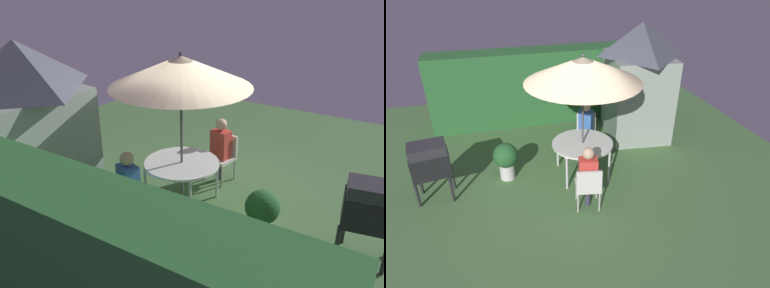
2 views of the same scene
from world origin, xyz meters
The scene contains 11 objects.
ground_plane centered at (0.00, 0.00, 0.00)m, with size 11.00×11.00×0.00m, color #47703D.
hedge_backdrop centered at (0.00, 3.50, 1.01)m, with size 5.63×0.82×2.02m.
garden_shed centered at (2.36, 1.97, 1.47)m, with size 1.71×1.93×2.88m.
patio_table centered at (0.49, 0.45, 0.71)m, with size 1.28×1.28×0.77m.
patio_umbrella centered at (0.49, 0.45, 2.34)m, with size 2.28×2.28×2.64m.
bbq_grill centered at (-2.51, 0.38, 0.85)m, with size 0.78×0.61×1.20m.
chair_near_shed centered at (0.28, -0.70, 0.52)m, with size 0.54×0.54×0.90m.
chair_far_side centered at (0.87, 1.51, 0.52)m, with size 0.59×0.59×0.90m.
potted_plant_by_shed centered at (-1.10, 0.71, 0.48)m, with size 0.53×0.53×0.82m.
person_in_red centered at (0.30, -0.61, 0.78)m, with size 0.38×0.30×1.26m.
person_in_blue centered at (0.85, 1.43, 0.78)m, with size 0.40×0.34×1.26m.
Camera 1 is at (-2.86, 5.57, 3.80)m, focal length 37.51 mm.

